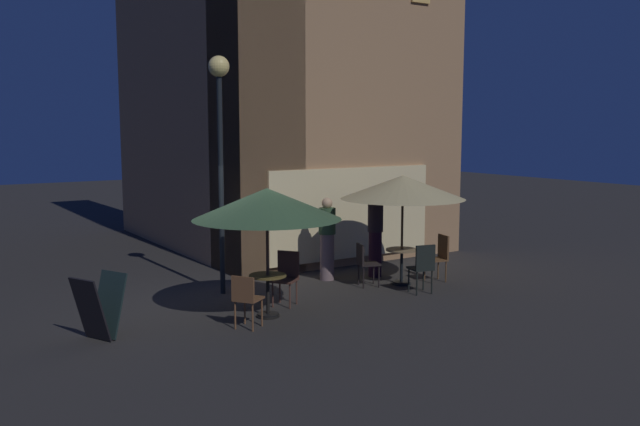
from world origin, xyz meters
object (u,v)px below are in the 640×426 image
at_px(patio_umbrella_1, 403,187).
at_px(cafe_chair_4, 440,254).
at_px(menu_sandwich_board, 100,307).
at_px(cafe_chair_1, 246,296).
at_px(patron_standing_1, 375,235).
at_px(street_lamp_near_corner, 220,115).
at_px(patron_standing_0, 327,239).
at_px(cafe_chair_3, 423,264).
at_px(patio_umbrella_0, 267,204).
at_px(cafe_table_0, 268,288).
at_px(cafe_chair_2, 365,261).
at_px(cafe_table_1, 402,260).
at_px(cafe_chair_0, 287,273).

height_order(patio_umbrella_1, cafe_chair_4, patio_umbrella_1).
distance_m(menu_sandwich_board, cafe_chair_1, 2.24).
xyz_separation_m(patio_umbrella_1, patron_standing_1, (-0.02, 0.87, -1.10)).
bearing_deg(patio_umbrella_1, street_lamp_near_corner, 159.36).
bearing_deg(patron_standing_0, cafe_chair_3, 30.27).
height_order(patio_umbrella_0, cafe_chair_4, patio_umbrella_0).
relative_size(patio_umbrella_1, patron_standing_1, 1.41).
relative_size(cafe_table_0, cafe_chair_2, 0.84).
relative_size(cafe_table_0, patron_standing_1, 0.41).
xyz_separation_m(patio_umbrella_1, cafe_chair_3, (-0.18, -0.86, -1.42)).
xyz_separation_m(cafe_chair_1, cafe_chair_2, (3.35, 1.32, -0.01)).
bearing_deg(cafe_table_1, cafe_chair_4, -13.12).
height_order(patio_umbrella_0, cafe_chair_2, patio_umbrella_0).
distance_m(street_lamp_near_corner, patron_standing_1, 4.28).
height_order(menu_sandwich_board, cafe_chair_3, menu_sandwich_board).
xyz_separation_m(patio_umbrella_0, patio_umbrella_1, (3.47, 0.63, 0.06)).
xyz_separation_m(cafe_table_1, cafe_chair_4, (0.86, -0.20, 0.07)).
height_order(cafe_chair_3, patron_standing_1, patron_standing_1).
distance_m(patio_umbrella_1, cafe_chair_4, 1.68).
bearing_deg(patio_umbrella_1, cafe_table_0, -169.64).
bearing_deg(street_lamp_near_corner, cafe_table_1, -20.64).
bearing_deg(cafe_chair_0, cafe_chair_4, 140.59).
xyz_separation_m(cafe_table_0, patio_umbrella_0, (0.00, -0.00, 1.45)).
bearing_deg(patio_umbrella_1, cafe_chair_3, -101.95).
height_order(cafe_chair_1, patron_standing_1, patron_standing_1).
relative_size(menu_sandwich_board, cafe_chair_4, 1.01).
relative_size(patio_umbrella_0, cafe_chair_0, 2.57).
height_order(patio_umbrella_1, patron_standing_1, patio_umbrella_1).
distance_m(cafe_table_1, patron_standing_1, 0.96).
bearing_deg(patio_umbrella_0, cafe_table_0, 116.57).
bearing_deg(cafe_chair_2, cafe_chair_0, -151.98).
height_order(menu_sandwich_board, cafe_table_0, menu_sandwich_board).
bearing_deg(cafe_chair_4, patio_umbrella_1, -0.00).
height_order(cafe_table_1, cafe_chair_0, cafe_chair_0).
bearing_deg(menu_sandwich_board, cafe_table_0, -32.45).
height_order(street_lamp_near_corner, patron_standing_1, street_lamp_near_corner).
bearing_deg(patron_standing_0, menu_sandwich_board, -66.95).
relative_size(menu_sandwich_board, cafe_table_0, 1.35).
height_order(cafe_table_1, patio_umbrella_1, patio_umbrella_1).
xyz_separation_m(cafe_chair_0, patron_standing_0, (1.73, 1.29, 0.30)).
distance_m(cafe_table_1, patio_umbrella_1, 1.50).
distance_m(street_lamp_near_corner, cafe_chair_3, 4.85).
height_order(patio_umbrella_0, cafe_chair_1, patio_umbrella_0).
distance_m(patio_umbrella_1, cafe_chair_0, 3.14).
bearing_deg(cafe_chair_3, street_lamp_near_corner, 68.39).
height_order(cafe_table_1, cafe_chair_1, cafe_chair_1).
distance_m(street_lamp_near_corner, cafe_chair_2, 4.10).
xyz_separation_m(menu_sandwich_board, cafe_chair_2, (5.46, 0.57, 0.03)).
bearing_deg(cafe_chair_0, street_lamp_near_corner, -103.61).
xyz_separation_m(patio_umbrella_0, cafe_chair_0, (0.68, 0.53, -1.37)).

